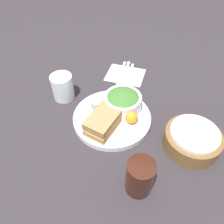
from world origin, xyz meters
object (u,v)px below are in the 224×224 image
Objects in this scene: plate at (112,118)px; dressing_cup at (98,103)px; drink_glass at (140,177)px; sandwich at (104,121)px; fork at (121,73)px; water_glass at (63,87)px; spoon at (129,74)px; bread_basket at (192,139)px; knife at (125,74)px; salad_bowl at (123,101)px.

dressing_cup is at bearing -116.45° from plate.
drink_glass is (0.22, 0.14, 0.05)m from plate.
drink_glass is at bearing 43.37° from sandwich.
fork is (-0.27, -0.04, -0.00)m from plate.
spoon is at bearing 134.44° from water_glass.
sandwich is at bearing -11.51° from plate.
knife is (-0.31, -0.30, -0.03)m from bread_basket.
water_glass is at bearing 132.34° from knife.
salad_bowl is at bearing -177.25° from spoon.
spoon is at bearing -172.84° from salad_bowl.
fork is at bearing -159.71° from drink_glass.
knife is at bearing -90.00° from fork.
water_glass is at bearing 134.87° from fork.
drink_glass is (0.27, 0.12, -0.00)m from salad_bowl.
dressing_cup is 0.32× the size of spoon.
plate is at bearing -97.05° from bread_basket.
spoon is (-0.31, -0.28, -0.03)m from bread_basket.
bread_basket is 0.44m from fork.
bread_basket is 0.43m from knife.
salad_bowl is at bearing 151.93° from plate.
sandwich is 0.88× the size of spoon.
water_glass is at bearing -120.31° from sandwich.
plate is 0.28m from bread_basket.
salad_bowl is at bearing 86.17° from water_glass.
drink_glass is at bearing 32.97° from plate.
knife is at bearing -168.36° from salad_bowl.
bread_basket is 0.50m from water_glass.
plate is at bearing 176.24° from spoon.
dressing_cup is 0.25m from spoon.
salad_bowl is at bearing -108.11° from bread_basket.
water_glass reaches higher than spoon.
bread_basket is at bearing 78.77° from water_glass.
bread_basket is at bearing 94.55° from sandwich.
fork and knife have the same top height.
drink_glass is 0.63× the size of fork.
water_glass is (-0.02, -0.24, -0.01)m from salad_bowl.
plate reaches higher than fork.
fork is 0.28m from water_glass.
fork and spoon have the same top height.
water_glass reaches higher than fork.
water_glass is at bearing -93.83° from salad_bowl.
drink_glass is at bearing 51.78° from water_glass.
dressing_cup is 0.33m from drink_glass.
plate is 1.57× the size of bread_basket.
fork is at bearing 90.00° from spoon.
sandwich is at bearing 59.69° from water_glass.
sandwich is at bearing -179.64° from fork.
bread_basket reaches higher than spoon.
plate is 0.07m from sandwich.
fork is at bearing 90.00° from knife.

